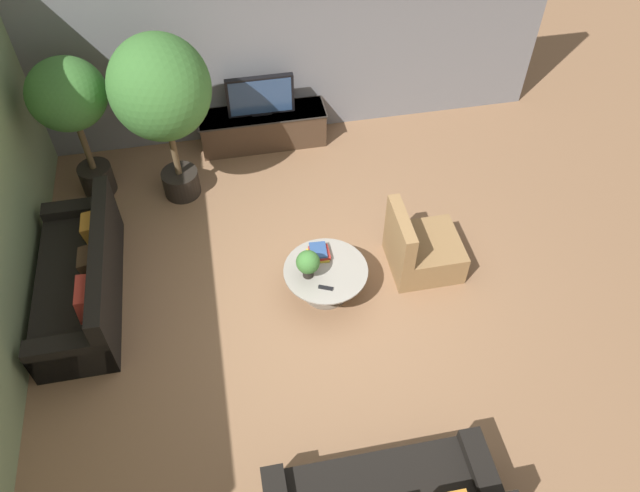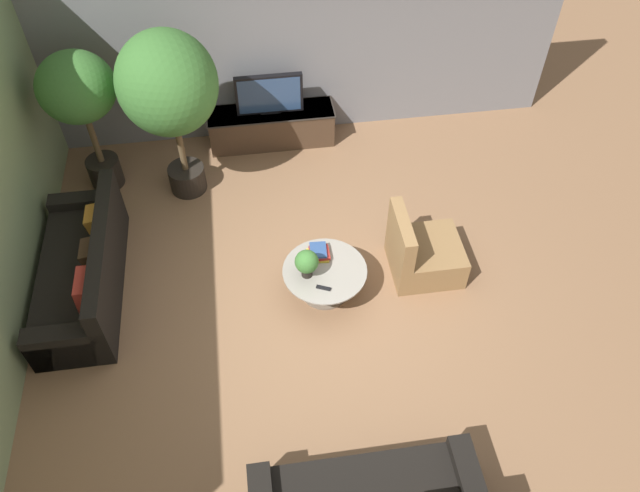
{
  "view_description": "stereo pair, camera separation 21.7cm",
  "coord_description": "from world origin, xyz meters",
  "px_view_note": "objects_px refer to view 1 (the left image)",
  "views": [
    {
      "loc": [
        -0.85,
        -4.13,
        5.75
      ],
      "look_at": [
        0.02,
        0.37,
        0.55
      ],
      "focal_mm": 35.0,
      "sensor_mm": 36.0,
      "label": 1
    },
    {
      "loc": [
        -0.63,
        -4.17,
        5.75
      ],
      "look_at": [
        0.02,
        0.37,
        0.55
      ],
      "focal_mm": 35.0,
      "sensor_mm": 36.0,
      "label": 2
    }
  ],
  "objects_px": {
    "couch_by_wall": "(83,281)",
    "potted_palm_tall": "(70,103)",
    "armchair_wicker": "(421,250)",
    "potted_plant_tabletop": "(308,263)",
    "coffee_table": "(326,277)",
    "potted_palm_corner": "(161,93)",
    "media_console": "(263,128)",
    "television": "(260,96)"
  },
  "relations": [
    {
      "from": "television",
      "to": "potted_plant_tabletop",
      "type": "relative_size",
      "value": 2.56
    },
    {
      "from": "media_console",
      "to": "couch_by_wall",
      "type": "bearing_deg",
      "value": -134.81
    },
    {
      "from": "television",
      "to": "potted_palm_tall",
      "type": "bearing_deg",
      "value": -166.31
    },
    {
      "from": "potted_palm_tall",
      "to": "potted_palm_corner",
      "type": "height_order",
      "value": "potted_palm_corner"
    },
    {
      "from": "media_console",
      "to": "potted_palm_corner",
      "type": "bearing_deg",
      "value": -145.86
    },
    {
      "from": "potted_palm_corner",
      "to": "potted_plant_tabletop",
      "type": "height_order",
      "value": "potted_palm_corner"
    },
    {
      "from": "armchair_wicker",
      "to": "television",
      "type": "bearing_deg",
      "value": 30.13
    },
    {
      "from": "potted_palm_tall",
      "to": "potted_plant_tabletop",
      "type": "bearing_deg",
      "value": -43.48
    },
    {
      "from": "coffee_table",
      "to": "potted_plant_tabletop",
      "type": "xyz_separation_m",
      "value": [
        -0.2,
        -0.04,
        0.33
      ]
    },
    {
      "from": "couch_by_wall",
      "to": "potted_palm_tall",
      "type": "distance_m",
      "value": 2.11
    },
    {
      "from": "television",
      "to": "couch_by_wall",
      "type": "height_order",
      "value": "television"
    },
    {
      "from": "television",
      "to": "coffee_table",
      "type": "height_order",
      "value": "television"
    },
    {
      "from": "couch_by_wall",
      "to": "armchair_wicker",
      "type": "bearing_deg",
      "value": 86.14
    },
    {
      "from": "coffee_table",
      "to": "armchair_wicker",
      "type": "distance_m",
      "value": 1.19
    },
    {
      "from": "potted_plant_tabletop",
      "to": "couch_by_wall",
      "type": "bearing_deg",
      "value": 168.76
    },
    {
      "from": "media_console",
      "to": "armchair_wicker",
      "type": "relative_size",
      "value": 2.05
    },
    {
      "from": "media_console",
      "to": "potted_palm_tall",
      "type": "relative_size",
      "value": 0.91
    },
    {
      "from": "armchair_wicker",
      "to": "potted_palm_tall",
      "type": "height_order",
      "value": "potted_palm_tall"
    },
    {
      "from": "coffee_table",
      "to": "media_console",
      "type": "bearing_deg",
      "value": 96.99
    },
    {
      "from": "media_console",
      "to": "potted_palm_corner",
      "type": "relative_size",
      "value": 0.78
    },
    {
      "from": "potted_plant_tabletop",
      "to": "potted_palm_tall",
      "type": "bearing_deg",
      "value": 136.52
    },
    {
      "from": "coffee_table",
      "to": "armchair_wicker",
      "type": "height_order",
      "value": "armchair_wicker"
    },
    {
      "from": "television",
      "to": "armchair_wicker",
      "type": "xyz_separation_m",
      "value": [
        1.51,
        -2.61,
        -0.54
      ]
    },
    {
      "from": "armchair_wicker",
      "to": "potted_palm_tall",
      "type": "distance_m",
      "value": 4.45
    },
    {
      "from": "potted_plant_tabletop",
      "to": "potted_palm_corner",
      "type": "bearing_deg",
      "value": 123.26
    },
    {
      "from": "media_console",
      "to": "potted_palm_corner",
      "type": "distance_m",
      "value": 1.94
    },
    {
      "from": "potted_palm_tall",
      "to": "potted_palm_corner",
      "type": "distance_m",
      "value": 1.12
    },
    {
      "from": "potted_palm_tall",
      "to": "armchair_wicker",
      "type": "bearing_deg",
      "value": -28.5
    },
    {
      "from": "couch_by_wall",
      "to": "armchair_wicker",
      "type": "height_order",
      "value": "armchair_wicker"
    },
    {
      "from": "couch_by_wall",
      "to": "potted_palm_corner",
      "type": "height_order",
      "value": "potted_palm_corner"
    },
    {
      "from": "coffee_table",
      "to": "potted_palm_tall",
      "type": "xyz_separation_m",
      "value": [
        -2.61,
        2.25,
        1.11
      ]
    },
    {
      "from": "potted_plant_tabletop",
      "to": "media_console",
      "type": "bearing_deg",
      "value": 92.81
    },
    {
      "from": "potted_plant_tabletop",
      "to": "television",
      "type": "bearing_deg",
      "value": 92.81
    },
    {
      "from": "coffee_table",
      "to": "potted_palm_tall",
      "type": "height_order",
      "value": "potted_palm_tall"
    },
    {
      "from": "television",
      "to": "potted_palm_tall",
      "type": "distance_m",
      "value": 2.41
    },
    {
      "from": "media_console",
      "to": "armchair_wicker",
      "type": "bearing_deg",
      "value": -59.89
    },
    {
      "from": "couch_by_wall",
      "to": "media_console",
      "type": "bearing_deg",
      "value": 135.19
    },
    {
      "from": "armchair_wicker",
      "to": "potted_palm_tall",
      "type": "xyz_separation_m",
      "value": [
        -3.78,
        2.05,
        1.12
      ]
    },
    {
      "from": "armchair_wicker",
      "to": "potted_plant_tabletop",
      "type": "distance_m",
      "value": 1.43
    },
    {
      "from": "media_console",
      "to": "armchair_wicker",
      "type": "distance_m",
      "value": 3.02
    },
    {
      "from": "coffee_table",
      "to": "potted_palm_tall",
      "type": "bearing_deg",
      "value": 139.31
    },
    {
      "from": "coffee_table",
      "to": "potted_palm_tall",
      "type": "distance_m",
      "value": 3.62
    }
  ]
}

